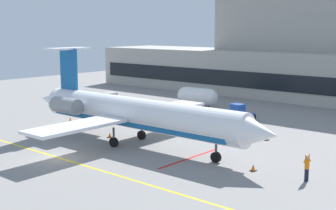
% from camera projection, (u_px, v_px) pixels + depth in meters
% --- Properties ---
extents(ground, '(120.00, 120.00, 0.11)m').
position_uv_depth(ground, '(60.00, 159.00, 39.41)').
color(ground, gray).
extents(terminal_building, '(72.68, 14.70, 21.13)m').
position_uv_depth(terminal_building, '(302.00, 48.00, 74.20)').
color(terminal_building, '#ADA89E').
rests_on(terminal_building, ground).
extents(regional_jet, '(29.80, 21.54, 9.02)m').
position_uv_depth(regional_jet, '(133.00, 113.00, 43.84)').
color(regional_jet, white).
rests_on(regional_jet, ground).
extents(baggage_tug, '(2.38, 3.34, 2.14)m').
position_uv_depth(baggage_tug, '(240.00, 113.00, 55.24)').
color(baggage_tug, '#1E4CB2').
rests_on(baggage_tug, ground).
extents(pushback_tractor, '(2.56, 4.27, 1.93)m').
position_uv_depth(pushback_tractor, '(115.00, 99.00, 66.74)').
color(pushback_tractor, silver).
rests_on(pushback_tractor, ground).
extents(fuel_tank, '(6.44, 2.68, 2.76)m').
position_uv_depth(fuel_tank, '(197.00, 96.00, 65.04)').
color(fuel_tank, white).
rests_on(fuel_tank, ground).
extents(marshaller, '(0.34, 0.83, 2.04)m').
position_uv_depth(marshaller, '(307.00, 167.00, 33.36)').
color(marshaller, '#191E33').
rests_on(marshaller, ground).
extents(safety_cone_alpha, '(0.47, 0.47, 0.55)m').
position_uv_depth(safety_cone_alpha, '(110.00, 135.00, 47.03)').
color(safety_cone_alpha, orange).
rests_on(safety_cone_alpha, ground).
extents(safety_cone_bravo, '(0.47, 0.47, 0.55)m').
position_uv_depth(safety_cone_bravo, '(253.00, 168.00, 35.94)').
color(safety_cone_bravo, orange).
rests_on(safety_cone_bravo, ground).
extents(safety_cone_charlie, '(0.47, 0.47, 0.55)m').
position_uv_depth(safety_cone_charlie, '(267.00, 138.00, 45.84)').
color(safety_cone_charlie, orange).
rests_on(safety_cone_charlie, ground).
extents(safety_cone_delta, '(0.47, 0.47, 0.55)m').
position_uv_depth(safety_cone_delta, '(70.00, 120.00, 55.02)').
color(safety_cone_delta, orange).
rests_on(safety_cone_delta, ground).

